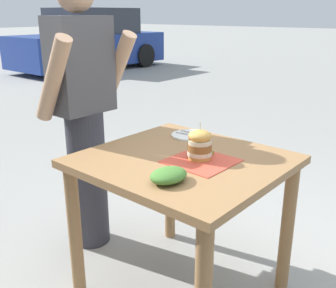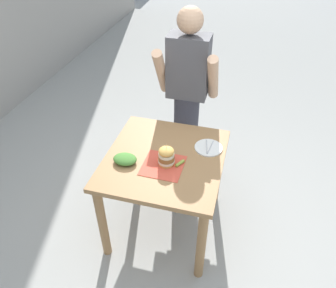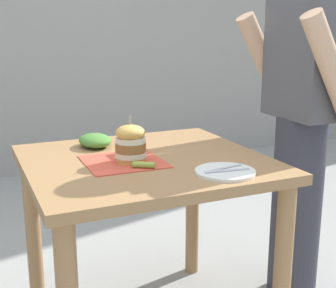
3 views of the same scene
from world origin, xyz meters
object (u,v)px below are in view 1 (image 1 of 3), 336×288
parked_car_mid_block (90,42)px  patio_table (183,183)px  diner_across_table (84,114)px  side_plate_with_forks (190,135)px  side_salad (169,175)px  sandwich (200,144)px  pickle_spear (208,150)px

parked_car_mid_block → patio_table: bearing=-125.9°
diner_across_table → parked_car_mid_block: size_ratio=0.40×
patio_table → side_plate_with_forks: side_plate_with_forks is taller
side_plate_with_forks → diner_across_table: (-0.31, 0.59, 0.09)m
side_plate_with_forks → diner_across_table: diner_across_table is taller
parked_car_mid_block → side_plate_with_forks: bearing=-125.1°
side_plate_with_forks → side_salad: bearing=-150.5°
side_salad → patio_table: bearing=26.5°
side_plate_with_forks → side_salad: side_salad is taller
patio_table → diner_across_table: bearing=89.9°
sandwich → diner_across_table: bearing=92.2°
pickle_spear → side_salad: size_ratio=0.46×
sandwich → diner_across_table: 0.85m
patio_table → diner_across_table: 0.81m
patio_table → side_salad: bearing=-153.5°
sandwich → side_plate_with_forks: sandwich is taller
pickle_spear → diner_across_table: size_ratio=0.05×
patio_table → side_salad: size_ratio=5.26×
side_salad → diner_across_table: diner_across_table is taller
pickle_spear → parked_car_mid_block: 9.35m
pickle_spear → patio_table: bearing=156.5°
sandwich → diner_across_table: (-0.03, 0.85, 0.02)m
side_salad → parked_car_mid_block: (5.77, 7.73, -0.10)m
side_plate_with_forks → parked_car_mid_block: size_ratio=0.05×
side_salad → diner_across_table: 0.96m
side_plate_with_forks → side_salad: size_ratio=1.22×
sandwich → side_salad: 0.31m
patio_table → diner_across_table: (0.00, 0.78, 0.24)m
pickle_spear → parked_car_mid_block: size_ratio=0.02×
diner_across_table → parked_car_mid_block: (5.50, 6.81, -0.16)m
patio_table → pickle_spear: size_ratio=11.38×
side_salad → pickle_spear: bearing=10.6°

